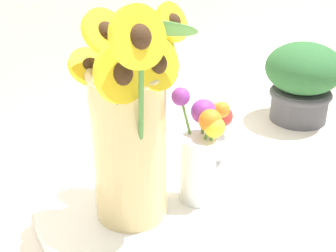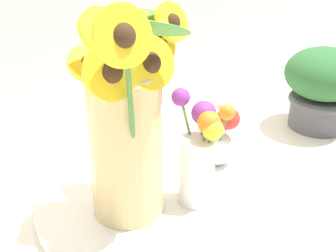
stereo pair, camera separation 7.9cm
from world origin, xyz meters
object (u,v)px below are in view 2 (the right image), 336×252
serving_tray (168,198)px  vase_bulb_right (219,138)px  potted_plant (323,85)px  vase_small_center (199,154)px  mason_jar_sunflowers (127,125)px

serving_tray → vase_bulb_right: (0.14, 0.01, 0.07)m
potted_plant → vase_small_center: bearing=-172.6°
serving_tray → mason_jar_sunflowers: bearing=178.4°
vase_bulb_right → potted_plant: (0.34, -0.00, 0.03)m
mason_jar_sunflowers → vase_bulb_right: mason_jar_sunflowers is taller
vase_small_center → potted_plant: bearing=7.4°
mason_jar_sunflowers → vase_bulb_right: size_ratio=2.60×
potted_plant → vase_bulb_right: bearing=179.5°
serving_tray → vase_bulb_right: 0.16m
serving_tray → vase_small_center: bearing=-62.2°
vase_bulb_right → vase_small_center: bearing=-151.5°
serving_tray → vase_bulb_right: size_ratio=3.23×
serving_tray → potted_plant: 0.49m
vase_small_center → mason_jar_sunflowers: bearing=154.3°
mason_jar_sunflowers → potted_plant: 0.57m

